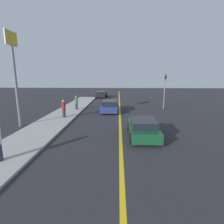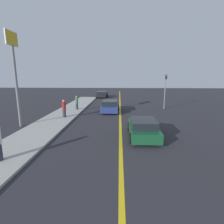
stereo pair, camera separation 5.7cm
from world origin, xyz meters
name	(u,v)px [view 1 (the left image)]	position (x,y,z in m)	size (l,w,h in m)	color
road_center_line	(120,115)	(0.00, 18.00, 0.00)	(0.20, 60.00, 0.01)	gold
sidewalk_left	(58,118)	(-5.76, 16.40, 0.06)	(2.97, 32.80, 0.13)	#9E9E99
car_near_right_lane	(143,128)	(1.46, 11.72, 0.59)	(1.89, 3.91, 1.21)	#144728
car_ahead_center	(110,106)	(-1.12, 19.98, 0.61)	(1.96, 4.13, 1.27)	navy
car_far_distant	(101,94)	(-3.35, 33.37, 0.58)	(2.00, 4.11, 1.16)	black
pedestrian_mid_group	(64,109)	(-5.27, 16.56, 0.95)	(0.36, 0.36, 1.64)	#282D3D
pedestrian_far_standing	(76,103)	(-5.03, 20.53, 0.91)	(0.33, 0.33, 1.57)	#282D3D
traffic_light	(165,88)	(5.35, 21.81, 2.53)	(0.18, 0.40, 4.13)	slate
roadside_sign	(14,62)	(-7.93, 13.79, 4.93)	(0.20, 1.46, 7.12)	slate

